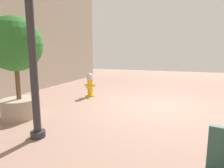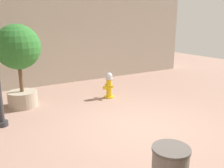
# 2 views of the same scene
# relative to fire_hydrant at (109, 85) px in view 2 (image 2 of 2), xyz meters

# --- Properties ---
(ground_plane) EXTENTS (23.40, 23.40, 0.00)m
(ground_plane) POSITION_rel_fire_hydrant_xyz_m (-2.45, 0.63, -0.43)
(ground_plane) COLOR #9E7A6B
(fire_hydrant) EXTENTS (0.42, 0.39, 0.86)m
(fire_hydrant) POSITION_rel_fire_hydrant_xyz_m (0.00, 0.00, 0.00)
(fire_hydrant) COLOR gold
(fire_hydrant) RESTS_ON ground_plane
(planter_tree) EXTENTS (1.30, 1.30, 2.45)m
(planter_tree) POSITION_rel_fire_hydrant_xyz_m (0.59, 2.69, 1.15)
(planter_tree) COLOR tan
(planter_tree) RESTS_ON ground_plane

